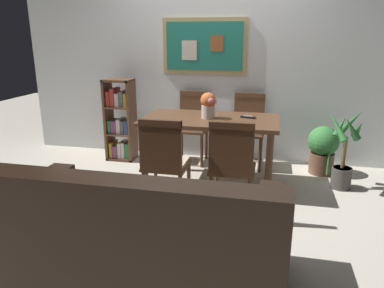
# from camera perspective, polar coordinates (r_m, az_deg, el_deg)

# --- Properties ---
(ground_plane) EXTENTS (12.00, 12.00, 0.00)m
(ground_plane) POSITION_cam_1_polar(r_m,az_deg,el_deg) (3.74, -0.07, -8.53)
(ground_plane) COLOR beige
(wall_back_with_painting) EXTENTS (5.20, 0.14, 2.60)m
(wall_back_with_painting) POSITION_cam_1_polar(r_m,az_deg,el_deg) (4.78, 3.66, 13.17)
(wall_back_with_painting) COLOR silver
(wall_back_with_painting) RESTS_ON ground_plane
(dining_table) EXTENTS (1.44, 0.81, 0.75)m
(dining_table) POSITION_cam_1_polar(r_m,az_deg,el_deg) (3.88, 2.87, 2.55)
(dining_table) COLOR brown
(dining_table) RESTS_ON ground_plane
(dining_chair_near_right) EXTENTS (0.40, 0.41, 0.91)m
(dining_chair_near_right) POSITION_cam_1_polar(r_m,az_deg,el_deg) (3.19, 6.32, -2.70)
(dining_chair_near_right) COLOR brown
(dining_chair_near_right) RESTS_ON ground_plane
(dining_chair_far_right) EXTENTS (0.40, 0.41, 0.91)m
(dining_chair_far_right) POSITION_cam_1_polar(r_m,az_deg,el_deg) (4.58, 8.87, 3.16)
(dining_chair_far_right) COLOR brown
(dining_chair_far_right) RESTS_ON ground_plane
(dining_chair_far_left) EXTENTS (0.40, 0.41, 0.91)m
(dining_chair_far_left) POSITION_cam_1_polar(r_m,az_deg,el_deg) (4.69, 0.11, 3.69)
(dining_chair_far_left) COLOR brown
(dining_chair_far_left) RESTS_ON ground_plane
(dining_chair_near_left) EXTENTS (0.40, 0.41, 0.91)m
(dining_chair_near_left) POSITION_cam_1_polar(r_m,az_deg,el_deg) (3.27, -4.42, -2.18)
(dining_chair_near_left) COLOR brown
(dining_chair_near_left) RESTS_ON ground_plane
(leather_couch) EXTENTS (1.80, 0.84, 0.84)m
(leather_couch) POSITION_cam_1_polar(r_m,az_deg,el_deg) (2.46, -7.91, -14.88)
(leather_couch) COLOR black
(leather_couch) RESTS_ON ground_plane
(bookshelf) EXTENTS (0.36, 0.28, 1.07)m
(bookshelf) POSITION_cam_1_polar(r_m,az_deg,el_deg) (4.85, -11.20, 3.31)
(bookshelf) COLOR brown
(bookshelf) RESTS_ON ground_plane
(potted_ivy) EXTENTS (0.36, 0.36, 0.58)m
(potted_ivy) POSITION_cam_1_polar(r_m,az_deg,el_deg) (4.56, 19.93, -0.62)
(potted_ivy) COLOR brown
(potted_ivy) RESTS_ON ground_plane
(potted_palm) EXTENTS (0.42, 0.42, 0.87)m
(potted_palm) POSITION_cam_1_polar(r_m,az_deg,el_deg) (4.17, 22.84, -1.51)
(potted_palm) COLOR #4C4742
(potted_palm) RESTS_ON ground_plane
(flower_vase) EXTENTS (0.17, 0.18, 0.27)m
(flower_vase) POSITION_cam_1_polar(r_m,az_deg,el_deg) (3.82, 2.58, 6.28)
(flower_vase) COLOR beige
(flower_vase) RESTS_ON dining_table
(tv_remote) EXTENTS (0.16, 0.08, 0.02)m
(tv_remote) POSITION_cam_1_polar(r_m,az_deg,el_deg) (3.90, 8.82, 4.22)
(tv_remote) COLOR black
(tv_remote) RESTS_ON dining_table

